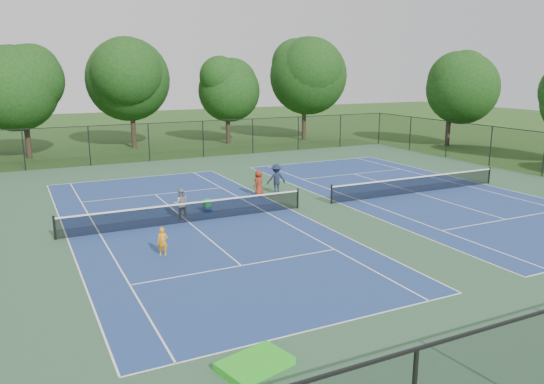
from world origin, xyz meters
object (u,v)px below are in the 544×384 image
tree_side_e (451,84)px  bystander_b (276,179)px  tree_back_d (305,72)px  bystander_c (259,183)px  tree_back_b (130,75)px  child_player (163,242)px  tree_back_a (22,83)px  ball_crate (207,209)px  tree_back_c (227,87)px  ball_hopper (207,203)px  instructor (181,204)px

tree_side_e → bystander_b: (-23.49, -10.40, -4.94)m
tree_back_d → bystander_c: bearing=-125.6°
tree_back_b → bystander_c: tree_back_b is taller
child_player → tree_back_a: bearing=120.2°
tree_side_e → ball_crate: 31.76m
tree_side_e → tree_back_b: bearing=156.0°
tree_back_d → tree_back_c: bearing=172.9°
bystander_c → tree_back_c: bearing=-138.8°
ball_crate → tree_side_e: bearing=23.9°
tree_back_b → ball_hopper: (-1.58, -24.64, -6.10)m
tree_back_b → instructor: 26.05m
child_player → ball_crate: bearing=77.6°
instructor → ball_hopper: size_ratio=4.00×
tree_back_b → ball_crate: bearing=-93.7°
tree_back_b → tree_side_e: size_ratio=1.13×
bystander_b → bystander_c: 1.21m
tree_back_c → tree_side_e: tree_side_e is taller
tree_back_d → bystander_c: tree_back_d is taller
instructor → bystander_c: (5.44, 2.67, -0.01)m
tree_back_d → tree_side_e: bearing=-45.0°
tree_back_c → child_player: (-14.31, -28.95, -4.91)m
tree_back_c → tree_back_a: bearing=-176.8°
bystander_c → ball_hopper: bystander_c is taller
tree_back_a → tree_back_c: bearing=3.2°
tree_back_c → tree_back_d: size_ratio=0.81×
child_player → tree_side_e: bearing=51.7°
tree_back_c → ball_crate: 26.45m
tree_back_b → bystander_b: 23.38m
tree_back_c → tree_side_e: (18.00, -11.00, 0.33)m
tree_back_c → tree_side_e: size_ratio=0.95×
bystander_b → ball_crate: 5.61m
tree_back_c → bystander_c: (-6.69, -21.53, -4.72)m
tree_back_d → bystander_b: tree_back_d is taller
tree_back_a → instructor: bearing=-75.8°
tree_side_e → bystander_b: tree_side_e is taller
tree_back_d → instructor: (-20.13, -23.20, -6.06)m
tree_side_e → instructor: 33.28m
tree_side_e → bystander_b: 26.16m
ball_hopper → instructor: bearing=-160.3°
ball_crate → tree_back_b: bearing=86.3°
bystander_c → tree_back_d: bearing=-157.1°
ball_crate → tree_back_d: bearing=50.6°
child_player → ball_hopper: size_ratio=2.95×
tree_back_c → tree_back_b: bearing=173.7°
ball_crate → ball_hopper: (0.00, 0.00, 0.34)m
tree_back_d → tree_side_e: (10.00, -10.00, -1.02)m
bystander_b → child_player: bearing=50.0°
tree_side_e → instructor: bearing=-156.3°
tree_back_a → ball_hopper: bearing=-71.9°
instructor → tree_side_e: bearing=-144.8°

